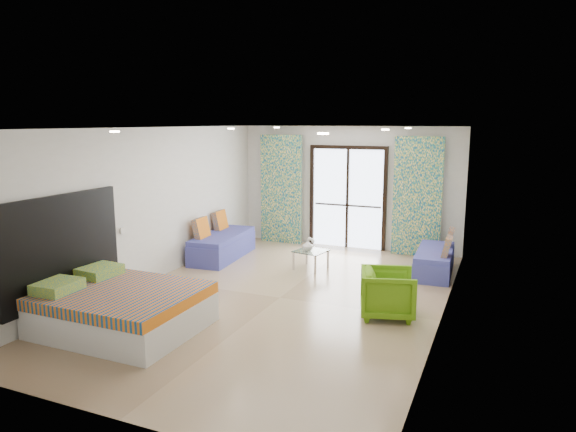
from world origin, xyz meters
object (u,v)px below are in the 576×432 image
at_px(daybed_left, 222,244).
at_px(armchair, 388,291).
at_px(bed, 121,308).
at_px(coffee_table, 311,252).
at_px(daybed_right, 435,260).

height_order(daybed_left, armchair, daybed_left).
bearing_deg(bed, coffee_table, 70.03).
bearing_deg(coffee_table, daybed_left, 178.47).
distance_m(daybed_left, armchair, 4.32).
bearing_deg(bed, daybed_left, 99.57).
xyz_separation_m(bed, daybed_left, (-0.64, 3.79, -0.01)).
bearing_deg(daybed_left, coffee_table, -6.52).
bearing_deg(daybed_right, bed, -131.95).
bearing_deg(armchair, bed, 104.24).
distance_m(daybed_right, coffee_table, 2.33).
distance_m(bed, coffee_table, 3.97).
height_order(daybed_right, armchair, daybed_right).
height_order(bed, coffee_table, bed).
relative_size(daybed_right, armchair, 2.15).
bearing_deg(daybed_right, daybed_left, -174.61).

